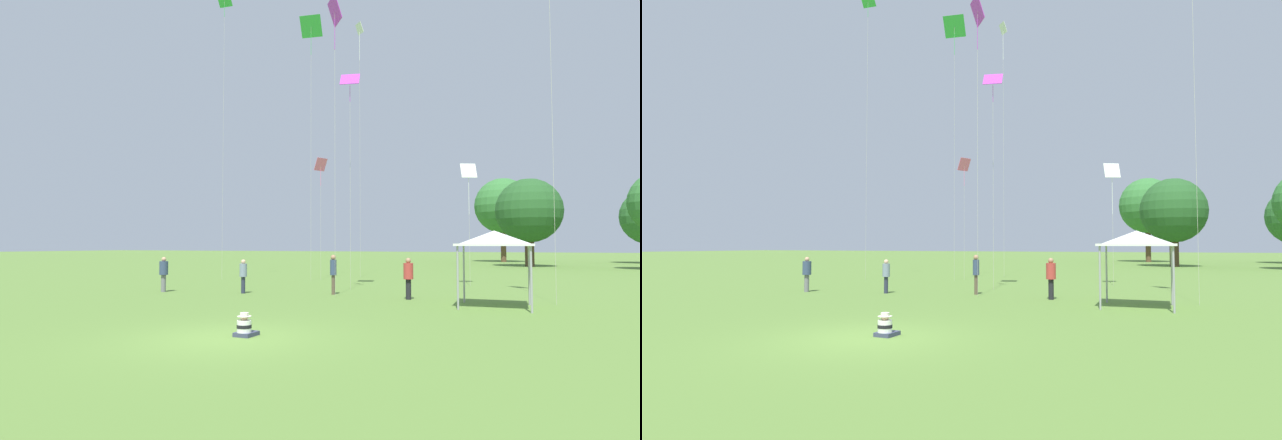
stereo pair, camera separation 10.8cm
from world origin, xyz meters
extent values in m
plane|color=#567A33|center=(0.00, 0.00, 0.00)|extent=(300.00, 300.00, 0.00)
cube|color=#383D56|center=(0.28, 0.48, 0.05)|extent=(0.46, 0.56, 0.10)
cylinder|color=white|center=(0.28, 0.39, 0.25)|extent=(0.36, 0.36, 0.29)
cylinder|color=black|center=(0.28, 0.39, 0.25)|extent=(0.38, 0.38, 0.08)
sphere|color=#DBAD89|center=(0.28, 0.39, 0.48)|extent=(0.20, 0.20, 0.20)
cylinder|color=beige|center=(0.28, 0.39, 0.48)|extent=(0.35, 0.35, 0.01)
cylinder|color=beige|center=(0.28, 0.39, 0.52)|extent=(0.21, 0.21, 0.09)
cylinder|color=#282D42|center=(-5.33, 9.60, 0.38)|extent=(0.21, 0.21, 0.75)
cylinder|color=gray|center=(-5.33, 9.60, 1.05)|extent=(0.38, 0.38, 0.60)
sphere|color=#DBAD89|center=(-5.33, 9.60, 1.44)|extent=(0.20, 0.20, 0.20)
cylinder|color=black|center=(2.16, 9.94, 0.41)|extent=(0.26, 0.26, 0.82)
cylinder|color=#B23833|center=(2.16, 9.94, 1.14)|extent=(0.47, 0.47, 0.65)
sphere|color=#A37556|center=(2.16, 9.94, 1.56)|extent=(0.22, 0.22, 0.22)
cylinder|color=slate|center=(-9.16, 8.79, 0.40)|extent=(0.30, 0.30, 0.80)
cylinder|color=#334260|center=(-9.16, 8.79, 1.12)|extent=(0.54, 0.54, 0.63)
sphere|color=tan|center=(-9.16, 8.79, 1.52)|extent=(0.22, 0.22, 0.22)
cylinder|color=brown|center=(-1.36, 10.67, 0.43)|extent=(0.18, 0.18, 0.86)
cylinder|color=#334260|center=(-1.36, 10.67, 1.20)|extent=(0.33, 0.33, 0.68)
sphere|color=#A37556|center=(-1.36, 10.67, 1.64)|extent=(0.23, 0.23, 0.23)
cube|color=white|center=(5.54, 8.62, 2.20)|extent=(2.62, 2.62, 0.08)
cone|color=white|center=(5.54, 8.62, 2.47)|extent=(2.49, 2.49, 0.46)
cylinder|color=#99999E|center=(4.36, 9.75, 1.08)|extent=(0.07, 0.07, 2.16)
cylinder|color=#99999E|center=(6.66, 9.80, 1.08)|extent=(0.07, 0.07, 2.16)
cylinder|color=#99999E|center=(4.41, 7.44, 1.08)|extent=(0.07, 0.07, 2.16)
cylinder|color=#99999E|center=(6.72, 7.49, 1.08)|extent=(0.07, 0.07, 2.16)
cube|color=#B738C6|center=(-1.44, 13.26, 10.52)|extent=(1.09, 0.87, 0.72)
cylinder|color=#B738C6|center=(-1.44, 13.26, 9.77)|extent=(0.02, 0.02, 0.82)
cylinder|color=#BCB7A8|center=(-1.44, 13.26, 5.26)|extent=(0.01, 0.01, 10.52)
cube|color=pink|center=(-5.41, 19.05, 7.32)|extent=(0.71, 0.92, 0.78)
cylinder|color=pink|center=(-5.41, 19.05, 6.49)|extent=(0.02, 0.02, 1.07)
cylinder|color=#BCB7A8|center=(-5.41, 19.05, 3.66)|extent=(0.01, 0.01, 7.32)
cylinder|color=#BCB7A8|center=(7.57, 10.19, 6.83)|extent=(0.01, 0.01, 13.66)
cube|color=green|center=(-11.33, 16.90, 18.21)|extent=(0.96, 0.66, 0.74)
cylinder|color=green|center=(-11.33, 16.90, 17.47)|extent=(0.02, 0.02, 0.82)
cylinder|color=#BCB7A8|center=(-11.33, 16.90, 9.10)|extent=(0.01, 0.01, 18.20)
cube|color=#B738C6|center=(-0.99, 9.92, 12.48)|extent=(0.95, 1.09, 1.04)
cylinder|color=#B738C6|center=(-0.99, 9.92, 11.42)|extent=(0.02, 0.02, 1.36)
cylinder|color=#BCB7A8|center=(-0.99, 9.92, 6.24)|extent=(0.01, 0.01, 12.48)
cube|color=white|center=(3.78, 17.77, 6.22)|extent=(0.89, 0.64, 0.80)
cylinder|color=white|center=(3.78, 17.77, 4.89)|extent=(0.02, 0.02, 2.07)
cylinder|color=#BCB7A8|center=(3.78, 17.77, 3.11)|extent=(0.01, 0.01, 6.22)
cube|color=white|center=(-3.99, 22.78, 17.46)|extent=(0.72, 0.72, 0.71)
cylinder|color=white|center=(-3.99, 22.78, 16.18)|extent=(0.02, 0.02, 2.03)
cylinder|color=#BCB7A8|center=(-3.99, 22.78, 8.73)|extent=(0.01, 0.01, 17.45)
cube|color=green|center=(-5.65, 18.04, 15.92)|extent=(1.43, 0.93, 1.14)
cylinder|color=green|center=(-5.65, 18.04, 14.78)|extent=(0.02, 0.02, 1.36)
cylinder|color=#BCB7A8|center=(-5.65, 18.04, 7.96)|extent=(0.01, 0.01, 15.92)
cylinder|color=#473323|center=(6.91, 44.75, 1.95)|extent=(0.89, 0.89, 3.90)
sphere|color=#235123|center=(6.91, 44.75, 5.70)|extent=(6.53, 6.53, 6.53)
cylinder|color=brown|center=(3.90, 58.40, 2.66)|extent=(0.66, 0.66, 5.32)
sphere|color=#337033|center=(3.90, 58.40, 7.28)|extent=(7.12, 7.12, 7.12)
camera|label=1|loc=(6.58, -10.08, 2.20)|focal=28.00mm
camera|label=2|loc=(6.67, -10.04, 2.20)|focal=28.00mm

